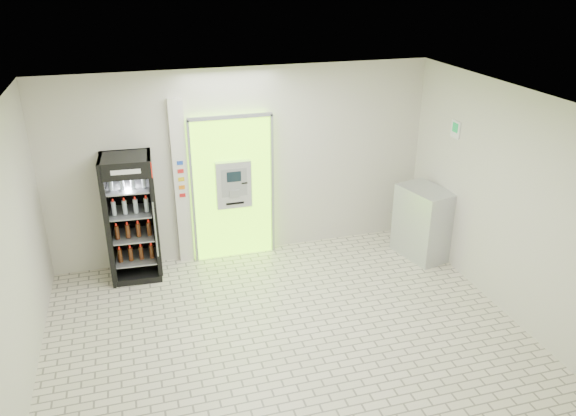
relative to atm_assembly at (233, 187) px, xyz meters
name	(u,v)px	position (x,y,z in m)	size (l,w,h in m)	color
ground	(288,338)	(0.20, -2.41, -1.17)	(6.00, 6.00, 0.00)	beige
room_shell	(288,205)	(0.20, -2.41, 0.67)	(6.00, 6.00, 6.00)	beige
atm_assembly	(233,187)	(0.00, 0.00, 0.00)	(1.30, 0.24, 2.33)	#83EB15
pillar	(181,184)	(-0.78, 0.04, 0.13)	(0.22, 0.11, 2.60)	silver
beverage_cooler	(132,220)	(-1.56, -0.23, -0.26)	(0.75, 0.70, 1.90)	black
steel_cabinet	(424,223)	(2.90, -0.87, -0.60)	(0.77, 0.97, 1.15)	#B6B8BE
exit_sign	(456,129)	(3.19, -1.01, 0.95)	(0.02, 0.22, 0.26)	white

